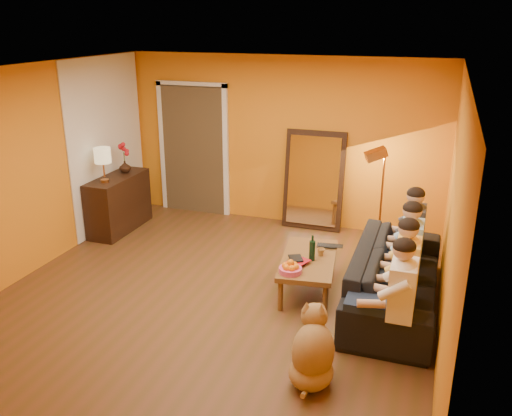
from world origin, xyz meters
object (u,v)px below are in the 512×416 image
(person_far_left, at_px, (401,299))
(vase, at_px, (125,167))
(sideboard, at_px, (119,203))
(coffee_table, at_px, (308,274))
(mirror_frame, at_px, (314,180))
(floor_lamp, at_px, (381,202))
(laptop, at_px, (330,248))
(tumbler, at_px, (321,252))
(person_mid_right, at_px, (410,253))
(dog, at_px, (313,346))
(table_lamp, at_px, (103,165))
(sofa, at_px, (395,277))
(person_far_right, at_px, (413,236))
(person_mid_left, at_px, (406,274))
(wine_bottle, at_px, (312,248))

(person_far_left, bearing_deg, vase, 152.87)
(sideboard, relative_size, coffee_table, 0.97)
(mirror_frame, bearing_deg, floor_lamp, -27.72)
(laptop, bearing_deg, tumbler, -111.80)
(coffee_table, xyz_separation_m, person_mid_right, (1.14, 0.08, 0.40))
(mirror_frame, height_order, person_far_left, mirror_frame)
(dog, distance_m, vase, 4.73)
(floor_lamp, bearing_deg, person_far_left, -98.58)
(vase, bearing_deg, person_far_left, -27.13)
(table_lamp, xyz_separation_m, sofa, (4.24, -0.69, -0.76))
(sofa, distance_m, laptop, 0.91)
(sofa, height_order, dog, dog)
(coffee_table, height_order, person_far_right, person_far_right)
(mirror_frame, xyz_separation_m, person_mid_left, (1.58, -2.52, -0.15))
(coffee_table, bearing_deg, tumbler, 37.23)
(mirror_frame, bearing_deg, dog, -76.51)
(person_mid_left, distance_m, laptop, 1.28)
(sideboard, height_order, person_far_left, person_far_left)
(mirror_frame, bearing_deg, person_far_left, -62.76)
(person_mid_right, relative_size, laptop, 3.81)
(sideboard, height_order, tumbler, sideboard)
(mirror_frame, distance_m, dog, 3.87)
(dog, xyz_separation_m, wine_bottle, (-0.41, 1.64, 0.21))
(dog, height_order, person_far_left, person_far_left)
(person_far_left, distance_m, wine_bottle, 1.46)
(coffee_table, height_order, laptop, laptop)
(sofa, height_order, coffee_table, sofa)
(sofa, xyz_separation_m, dog, (-0.55, -1.67, 0.03))
(laptop, bearing_deg, person_far_left, -61.98)
(sofa, height_order, laptop, sofa)
(sideboard, xyz_separation_m, dog, (3.69, -2.66, -0.06))
(sideboard, relative_size, floor_lamp, 0.82)
(coffee_table, bearing_deg, floor_lamp, 58.56)
(vase, bearing_deg, laptop, -14.38)
(vase, bearing_deg, person_mid_right, -14.61)
(sideboard, height_order, sofa, sideboard)
(coffee_table, distance_m, person_mid_right, 1.21)
(person_mid_right, distance_m, vase, 4.53)
(person_mid_left, bearing_deg, sideboard, 161.77)
(mirror_frame, height_order, person_mid_left, mirror_frame)
(person_mid_right, bearing_deg, person_far_left, -90.00)
(coffee_table, bearing_deg, sideboard, 155.45)
(person_mid_right, bearing_deg, vase, 165.39)
(mirror_frame, height_order, coffee_table, mirror_frame)
(vase, bearing_deg, mirror_frame, 16.57)
(tumbler, bearing_deg, table_lamp, 170.61)
(sideboard, height_order, coffee_table, sideboard)
(sideboard, relative_size, person_mid_left, 0.97)
(floor_lamp, distance_m, person_far_right, 0.99)
(floor_lamp, relative_size, tumbler, 15.81)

